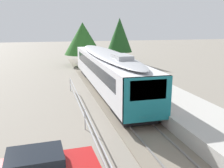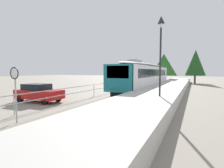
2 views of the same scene
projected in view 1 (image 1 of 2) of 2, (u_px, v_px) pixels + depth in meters
The scene contains 6 objects.
ground_plane at pixel (88, 123), 15.62m from camera, with size 160.00×160.00×0.00m, color gray.
track_rails at pixel (133, 118), 16.35m from camera, with size 3.20×60.00×0.14m.
commuter_train at pixel (106, 68), 22.88m from camera, with size 2.82×19.93×3.74m.
station_platform at pixel (178, 108), 17.05m from camera, with size 3.90×60.00×0.90m, color #B7B5AD.
tree_behind_carpark at pixel (120, 35), 39.98m from camera, with size 4.10×4.10×7.08m.
tree_behind_station_far at pixel (83, 38), 36.81m from camera, with size 5.54×5.54×6.35m.
Camera 1 is at (-5.22, 7.45, 5.96)m, focal length 40.02 mm.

